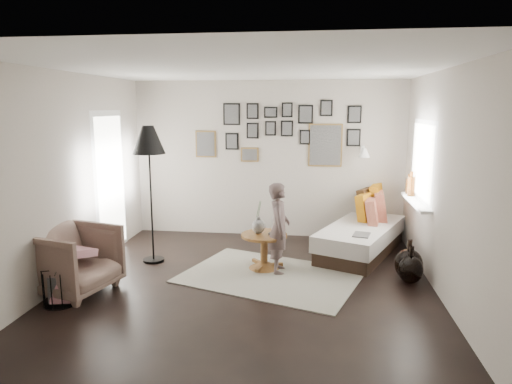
# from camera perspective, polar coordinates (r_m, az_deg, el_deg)

# --- Properties ---
(ground) EXTENTS (4.80, 4.80, 0.00)m
(ground) POSITION_cam_1_polar(r_m,az_deg,el_deg) (5.66, -1.18, -11.95)
(ground) COLOR black
(ground) RESTS_ON ground
(wall_back) EXTENTS (4.50, 0.00, 4.50)m
(wall_back) POSITION_cam_1_polar(r_m,az_deg,el_deg) (7.66, 1.46, 4.08)
(wall_back) COLOR #ADA498
(wall_back) RESTS_ON ground
(wall_front) EXTENTS (4.50, 0.00, 4.50)m
(wall_front) POSITION_cam_1_polar(r_m,az_deg,el_deg) (3.00, -8.12, -6.33)
(wall_front) COLOR #ADA498
(wall_front) RESTS_ON ground
(wall_left) EXTENTS (0.00, 4.80, 4.80)m
(wall_left) POSITION_cam_1_polar(r_m,az_deg,el_deg) (6.05, -22.81, 1.51)
(wall_left) COLOR #ADA498
(wall_left) RESTS_ON ground
(wall_right) EXTENTS (0.00, 4.80, 4.80)m
(wall_right) POSITION_cam_1_polar(r_m,az_deg,el_deg) (5.44, 22.91, 0.56)
(wall_right) COLOR #ADA498
(wall_right) RESTS_ON ground
(ceiling) EXTENTS (4.80, 4.80, 0.00)m
(ceiling) POSITION_cam_1_polar(r_m,az_deg,el_deg) (5.24, -1.29, 15.31)
(ceiling) COLOR white
(ceiling) RESTS_ON wall_back
(door_left) EXTENTS (0.00, 2.14, 2.14)m
(door_left) POSITION_cam_1_polar(r_m,az_deg,el_deg) (7.13, -17.77, 1.06)
(door_left) COLOR white
(door_left) RESTS_ON wall_left
(window_right) EXTENTS (0.15, 1.32, 1.30)m
(window_right) POSITION_cam_1_polar(r_m,az_deg,el_deg) (6.77, 19.11, -0.52)
(window_right) COLOR white
(window_right) RESTS_ON wall_right
(gallery_wall) EXTENTS (2.74, 0.03, 1.08)m
(gallery_wall) POSITION_cam_1_polar(r_m,az_deg,el_deg) (7.58, 3.64, 7.35)
(gallery_wall) COLOR olive
(gallery_wall) RESTS_ON wall_back
(wall_sconce) EXTENTS (0.18, 0.36, 0.16)m
(wall_sconce) POSITION_cam_1_polar(r_m,az_deg,el_deg) (7.37, 13.35, 4.82)
(wall_sconce) COLOR white
(wall_sconce) RESTS_ON wall_back
(rug) EXTENTS (2.55, 2.15, 0.01)m
(rug) POSITION_cam_1_polar(r_m,az_deg,el_deg) (6.03, 1.82, -10.44)
(rug) COLOR silver
(rug) RESTS_ON ground
(pedestal_table) EXTENTS (0.62, 0.62, 0.49)m
(pedestal_table) POSITION_cam_1_polar(r_m,az_deg,el_deg) (6.22, 1.02, -7.60)
(pedestal_table) COLOR brown
(pedestal_table) RESTS_ON ground
(vase) EXTENTS (0.18, 0.18, 0.44)m
(vase) POSITION_cam_1_polar(r_m,az_deg,el_deg) (6.14, 0.31, -3.97)
(vase) COLOR black
(vase) RESTS_ON pedestal_table
(candles) EXTENTS (0.11, 0.11, 0.23)m
(candles) POSITION_cam_1_polar(r_m,az_deg,el_deg) (6.10, 2.06, -4.29)
(candles) COLOR black
(candles) RESTS_ON pedestal_table
(daybed) EXTENTS (1.53, 2.09, 0.95)m
(daybed) POSITION_cam_1_polar(r_m,az_deg,el_deg) (7.10, 12.93, -4.95)
(daybed) COLOR black
(daybed) RESTS_ON ground
(magazine_on_daybed) EXTENTS (0.28, 0.33, 0.02)m
(magazine_on_daybed) POSITION_cam_1_polar(r_m,az_deg,el_deg) (6.44, 13.06, -5.22)
(magazine_on_daybed) COLOR black
(magazine_on_daybed) RESTS_ON daybed
(armchair) EXTENTS (1.05, 1.04, 0.79)m
(armchair) POSITION_cam_1_polar(r_m,az_deg,el_deg) (5.83, -21.79, -7.90)
(armchair) COLOR brown
(armchair) RESTS_ON ground
(armchair_cushion) EXTENTS (0.45, 0.46, 0.16)m
(armchair_cushion) POSITION_cam_1_polar(r_m,az_deg,el_deg) (5.85, -21.61, -6.96)
(armchair_cushion) COLOR beige
(armchair_cushion) RESTS_ON armchair
(floor_lamp) EXTENTS (0.45, 0.45, 1.92)m
(floor_lamp) POSITION_cam_1_polar(r_m,az_deg,el_deg) (6.42, -13.26, 5.73)
(floor_lamp) COLOR black
(floor_lamp) RESTS_ON ground
(magazine_basket) EXTENTS (0.42, 0.42, 0.40)m
(magazine_basket) POSITION_cam_1_polar(r_m,az_deg,el_deg) (5.60, -23.45, -10.93)
(magazine_basket) COLOR black
(magazine_basket) RESTS_ON ground
(demijohn_large) EXTENTS (0.35, 0.35, 0.53)m
(demijohn_large) POSITION_cam_1_polar(r_m,az_deg,el_deg) (6.17, 18.55, -8.55)
(demijohn_large) COLOR black
(demijohn_large) RESTS_ON ground
(demijohn_small) EXTENTS (0.31, 0.31, 0.48)m
(demijohn_small) POSITION_cam_1_polar(r_m,az_deg,el_deg) (6.07, 18.75, -9.12)
(demijohn_small) COLOR black
(demijohn_small) RESTS_ON ground
(child) EXTENTS (0.32, 0.46, 1.20)m
(child) POSITION_cam_1_polar(r_m,az_deg,el_deg) (6.01, 2.89, -4.53)
(child) COLOR #524141
(child) RESTS_ON ground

